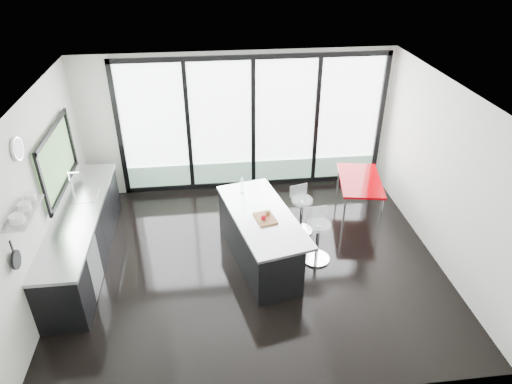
{
  "coord_description": "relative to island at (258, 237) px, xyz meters",
  "views": [
    {
      "loc": [
        -0.62,
        -5.76,
        4.8
      ],
      "look_at": [
        0.1,
        0.3,
        1.15
      ],
      "focal_mm": 32.0,
      "sensor_mm": 36.0,
      "label": 1
    }
  ],
  "objects": [
    {
      "name": "floor",
      "position": [
        -0.1,
        -0.07,
        -0.44
      ],
      "size": [
        6.0,
        5.0,
        0.0
      ],
      "primitive_type": "cube",
      "color": "black",
      "rests_on": "ground"
    },
    {
      "name": "ceiling",
      "position": [
        -0.1,
        -0.07,
        2.36
      ],
      "size": [
        6.0,
        5.0,
        0.0
      ],
      "primitive_type": "cube",
      "color": "white",
      "rests_on": "wall_back"
    },
    {
      "name": "wall_back",
      "position": [
        0.17,
        2.39,
        0.83
      ],
      "size": [
        6.0,
        0.09,
        2.8
      ],
      "color": "beige",
      "rests_on": "ground"
    },
    {
      "name": "wall_front",
      "position": [
        -0.1,
        -2.57,
        0.96
      ],
      "size": [
        6.0,
        0.0,
        2.8
      ],
      "primitive_type": "cube",
      "color": "beige",
      "rests_on": "ground"
    },
    {
      "name": "wall_left",
      "position": [
        -3.08,
        0.2,
        1.12
      ],
      "size": [
        0.26,
        5.0,
        2.8
      ],
      "color": "beige",
      "rests_on": "ground"
    },
    {
      "name": "wall_right",
      "position": [
        2.9,
        -0.07,
        0.96
      ],
      "size": [
        0.0,
        5.0,
        2.8
      ],
      "primitive_type": "cube",
      "color": "beige",
      "rests_on": "ground"
    },
    {
      "name": "counter_cabinets",
      "position": [
        -2.78,
        0.33,
        0.02
      ],
      "size": [
        0.69,
        3.24,
        1.36
      ],
      "color": "black",
      "rests_on": "floor"
    },
    {
      "name": "island",
      "position": [
        0.0,
        0.0,
        0.0
      ],
      "size": [
        1.34,
        2.28,
        1.13
      ],
      "color": "black",
      "rests_on": "floor"
    },
    {
      "name": "bar_stool_near",
      "position": [
        0.95,
        -0.12,
        -0.08
      ],
      "size": [
        0.49,
        0.49,
        0.72
      ],
      "primitive_type": "cylinder",
      "rotation": [
        0.0,
        0.0,
        0.1
      ],
      "color": "silver",
      "rests_on": "floor"
    },
    {
      "name": "bar_stool_far",
      "position": [
        0.85,
        0.69,
        -0.1
      ],
      "size": [
        0.53,
        0.53,
        0.68
      ],
      "primitive_type": "cylinder",
      "rotation": [
        0.0,
        0.0,
        0.3
      ],
      "color": "silver",
      "rests_on": "floor"
    },
    {
      "name": "red_table",
      "position": [
        2.05,
        1.21,
        -0.1
      ],
      "size": [
        0.96,
        1.41,
        0.69
      ],
      "primitive_type": "cube",
      "rotation": [
        0.0,
        0.0,
        -0.18
      ],
      "color": "#9F0006",
      "rests_on": "floor"
    }
  ]
}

